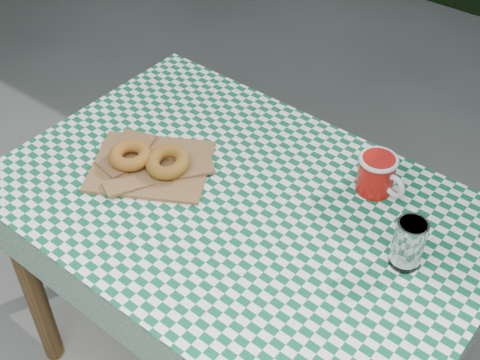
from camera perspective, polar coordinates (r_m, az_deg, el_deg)
name	(u,v)px	position (r m, az deg, el deg)	size (l,w,h in m)	color
table	(240,300)	(1.80, 0.04, -10.71)	(1.15, 0.77, 0.75)	brown
tablecloth	(240,204)	(1.52, 0.04, -2.13)	(1.17, 0.79, 0.01)	#0C5331
paper_bag	(151,165)	(1.62, -8.00, 1.31)	(0.29, 0.23, 0.02)	olive
bagel_front	(130,155)	(1.62, -9.82, 2.19)	(0.11, 0.11, 0.03)	#A35821
bagel_back	(168,162)	(1.58, -6.51, 1.63)	(0.11, 0.11, 0.04)	olive
coffee_mug	(376,174)	(1.55, 12.11, 0.53)	(0.18, 0.18, 0.10)	#A00F0A
drinking_glass	(408,243)	(1.39, 14.87, -5.52)	(0.07, 0.07, 0.12)	white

